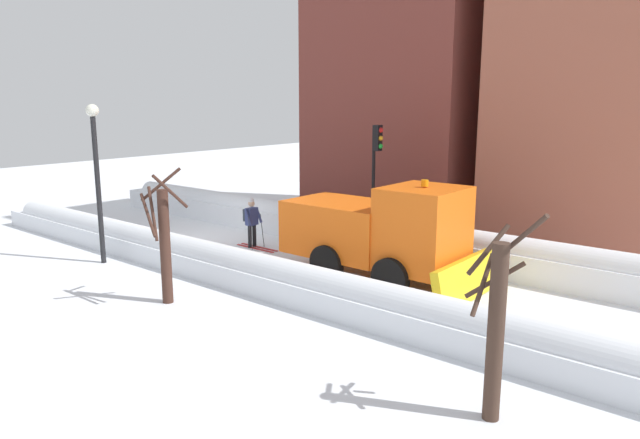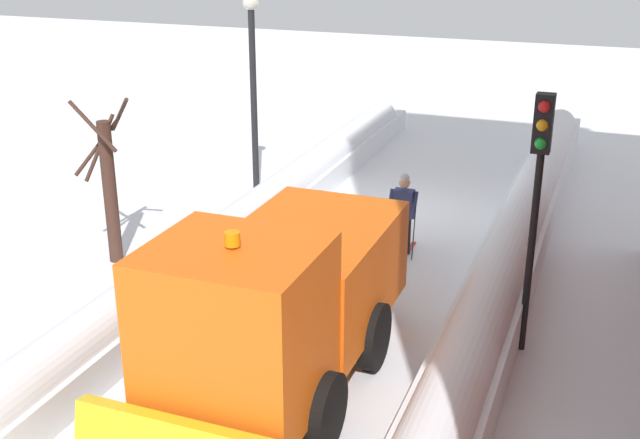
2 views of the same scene
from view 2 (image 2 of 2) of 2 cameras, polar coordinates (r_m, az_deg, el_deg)
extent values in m
cube|color=white|center=(12.48, -19.13, -11.52)|extent=(1.10, 36.00, 0.63)
cylinder|color=white|center=(12.32, -19.30, -10.27)|extent=(0.90, 34.20, 0.90)
cube|color=orange|center=(12.83, -0.60, -3.81)|extent=(2.30, 3.40, 1.60)
cube|color=orange|center=(10.48, -6.07, -7.82)|extent=(2.20, 2.00, 2.30)
cube|color=black|center=(9.50, -8.80, -7.70)|extent=(1.85, 0.06, 1.01)
cylinder|color=orange|center=(9.94, -6.35, -1.39)|extent=(0.20, 0.20, 0.18)
cylinder|color=black|center=(10.94, 0.45, -13.71)|extent=(0.25, 1.10, 1.10)
cylinder|color=black|center=(11.81, -10.27, -11.23)|extent=(0.25, 1.10, 1.10)
cylinder|color=black|center=(12.72, 3.96, -8.41)|extent=(0.25, 1.10, 1.10)
cylinder|color=black|center=(13.47, -5.49, -6.68)|extent=(0.25, 1.10, 1.10)
cylinder|color=black|center=(16.99, 6.32, -1.19)|extent=(0.14, 0.14, 0.82)
cylinder|color=black|center=(17.04, 5.61, -1.09)|extent=(0.14, 0.14, 0.82)
cube|color=navy|center=(16.76, 6.06, 1.14)|extent=(0.42, 0.26, 0.62)
cube|color=#262D38|center=(16.94, 6.25, 1.46)|extent=(0.32, 0.16, 0.44)
sphere|color=tan|center=(16.61, 6.12, 2.67)|extent=(0.24, 0.24, 0.24)
sphere|color=silver|center=(16.58, 6.13, 2.99)|extent=(0.22, 0.22, 0.22)
cylinder|color=navy|center=(16.60, 6.84, 1.02)|extent=(0.09, 0.33, 0.56)
cylinder|color=navy|center=(16.72, 5.11, 1.24)|extent=(0.09, 0.33, 0.56)
cube|color=maroon|center=(16.92, 6.05, -2.73)|extent=(0.09, 1.80, 0.03)
cube|color=maroon|center=(16.97, 5.33, -2.62)|extent=(0.09, 1.80, 0.03)
cylinder|color=#262628|center=(16.68, 6.78, -0.94)|extent=(0.02, 0.19, 1.19)
cylinder|color=#262628|center=(16.82, 4.81, -0.67)|extent=(0.02, 0.19, 1.19)
cylinder|color=black|center=(13.12, 14.96, -2.42)|extent=(0.12, 0.12, 3.46)
cube|color=black|center=(12.31, 15.82, 6.69)|extent=(0.28, 0.24, 0.90)
sphere|color=red|center=(12.12, 15.88, 7.84)|extent=(0.18, 0.18, 0.18)
sphere|color=gold|center=(12.19, 15.75, 6.56)|extent=(0.18, 0.18, 0.18)
sphere|color=green|center=(12.25, 15.63, 5.29)|extent=(0.18, 0.18, 0.18)
cylinder|color=black|center=(19.99, -4.79, 8.11)|extent=(0.16, 0.16, 4.73)
sphere|color=silver|center=(19.59, -5.02, 15.38)|extent=(0.40, 0.40, 0.40)
cylinder|color=#422820|center=(16.73, -14.91, 1.86)|extent=(0.28, 0.28, 3.01)
cylinder|color=#422820|center=(16.81, -15.84, 5.00)|extent=(0.46, 1.08, 0.99)
cylinder|color=#422820|center=(16.06, -16.09, 6.48)|extent=(1.03, 0.09, 0.97)
cylinder|color=#422820|center=(16.70, -15.63, 5.01)|extent=(0.40, 0.75, 1.32)
cylinder|color=#422820|center=(16.44, -14.27, 7.34)|extent=(0.89, 0.67, 0.89)
camera|label=1|loc=(18.39, -68.05, 3.21)|focal=33.08mm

